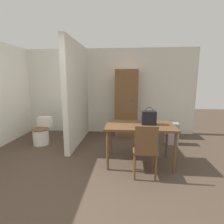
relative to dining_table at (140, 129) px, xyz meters
name	(u,v)px	position (x,y,z in m)	size (l,w,h in m)	color
ground_plane	(65,206)	(-1.03, -1.29, -0.69)	(16.00, 16.00, 0.00)	#4C3D30
wall_back	(102,92)	(-1.03, 2.06, 0.56)	(5.51, 0.12, 2.50)	silver
partition_wall	(77,94)	(-1.51, 1.08, 0.56)	(0.12, 1.84, 2.50)	silver
dining_table	(140,129)	(0.00, 0.00, 0.00)	(1.29, 0.75, 0.77)	brown
wooden_chair	(145,149)	(0.06, -0.50, -0.19)	(0.40, 0.40, 0.91)	brown
toilet	(42,133)	(-2.39, 0.86, -0.42)	(0.41, 0.56, 0.65)	white
handbag	(149,118)	(0.16, 0.04, 0.21)	(0.26, 0.17, 0.33)	black
wooden_cabinet	(126,103)	(-0.27, 1.76, 0.25)	(0.63, 0.47, 1.89)	brown
space_heater	(172,134)	(0.88, 1.12, -0.42)	(0.30, 0.23, 0.54)	#9E9EA3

